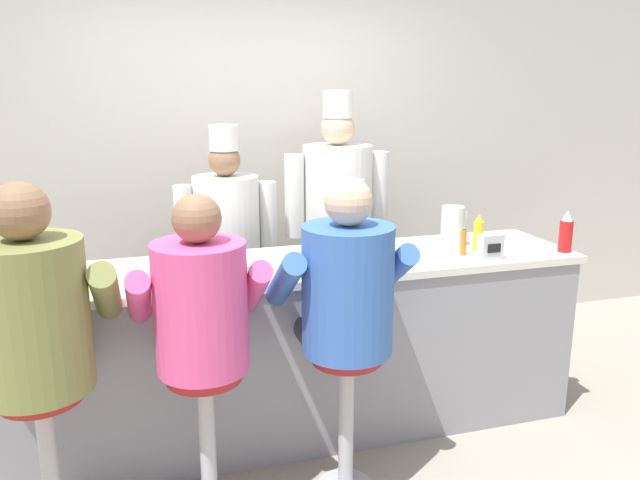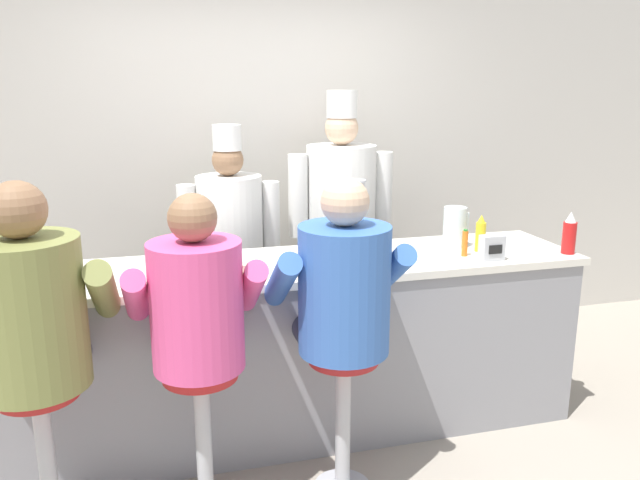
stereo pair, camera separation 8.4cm
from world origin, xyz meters
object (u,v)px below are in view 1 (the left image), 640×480
breakfast_plate (37,284)px  diner_seated_olive (35,324)px  napkin_dispenser_chrome (490,247)px  diner_seated_blue (345,297)px  ketchup_bottle_red (566,233)px  cup_stack_steel (355,214)px  coffee_mug_tan (250,273)px  cereal_bowl (216,275)px  water_pitcher_clear (453,226)px  diner_seated_pink (201,316)px  mustard_bottle_yellow (478,233)px  hot_sauce_bottle_orange (463,242)px  cook_in_whites_far (337,216)px  cook_in_whites_near (228,243)px

breakfast_plate → diner_seated_olive: size_ratio=0.16×
napkin_dispenser_chrome → diner_seated_blue: 1.00m
ketchup_bottle_red → cup_stack_steel: size_ratio=0.60×
ketchup_bottle_red → coffee_mug_tan: bearing=-178.8°
cereal_bowl → diner_seated_olive: size_ratio=0.11×
diner_seated_blue → napkin_dispenser_chrome: bearing=19.8°
water_pitcher_clear → breakfast_plate: water_pitcher_clear is taller
diner_seated_olive → diner_seated_pink: (0.64, -0.00, -0.04)m
napkin_dispenser_chrome → diner_seated_pink: bearing=-167.8°
mustard_bottle_yellow → breakfast_plate: mustard_bottle_yellow is taller
ketchup_bottle_red → diner_seated_pink: size_ratio=0.16×
hot_sauce_bottle_orange → napkin_dispenser_chrome: size_ratio=1.11×
mustard_bottle_yellow → cook_in_whites_far: (-0.54, 0.90, -0.05)m
cup_stack_steel → diner_seated_blue: bearing=-112.5°
cereal_bowl → coffee_mug_tan: coffee_mug_tan is taller
diner_seated_olive → diner_seated_blue: diner_seated_olive is taller
mustard_bottle_yellow → cook_in_whites_near: bearing=147.6°
mustard_bottle_yellow → diner_seated_blue: diner_seated_blue is taller
diner_seated_olive → ketchup_bottle_red: bearing=7.3°
cup_stack_steel → napkin_dispenser_chrome: cup_stack_steel is taller
napkin_dispenser_chrome → cook_in_whites_near: size_ratio=0.08×
hot_sauce_bottle_orange → napkin_dispenser_chrome: hot_sauce_bottle_orange is taller
breakfast_plate → napkin_dispenser_chrome: 2.28m
hot_sauce_bottle_orange → diner_seated_olive: (-2.12, -0.45, -0.07)m
breakfast_plate → cereal_bowl: 0.82m
ketchup_bottle_red → coffee_mug_tan: (-1.79, -0.04, -0.07)m
hot_sauce_bottle_orange → cook_in_whites_far: (-0.41, 0.97, -0.03)m
cook_in_whites_near → diner_seated_olive: bearing=-125.3°
mustard_bottle_yellow → hot_sauce_bottle_orange: 0.15m
hot_sauce_bottle_orange → water_pitcher_clear: water_pitcher_clear is taller
ketchup_bottle_red → mustard_bottle_yellow: (-0.45, 0.17, -0.01)m
coffee_mug_tan → cook_in_whites_far: bearing=54.2°
cereal_bowl → cook_in_whites_near: size_ratio=0.10×
hot_sauce_bottle_orange → napkin_dispenser_chrome: (0.10, -0.11, -0.00)m
coffee_mug_tan → napkin_dispenser_chrome: napkin_dispenser_chrome is taller
napkin_dispenser_chrome → diner_seated_olive: (-2.22, -0.34, -0.06)m
ketchup_bottle_red → diner_seated_olive: 2.72m
coffee_mug_tan → cook_in_whites_far: size_ratio=0.07×
cook_in_whites_near → cook_in_whites_far: 0.77m
ketchup_bottle_red → cereal_bowl: 1.95m
cup_stack_steel → cook_in_whites_far: bearing=80.6°
diner_seated_olive → cook_in_whites_near: size_ratio=0.94×
mustard_bottle_yellow → cook_in_whites_near: size_ratio=0.13×
mustard_bottle_yellow → coffee_mug_tan: (-1.34, -0.21, -0.05)m
hot_sauce_bottle_orange → diner_seated_pink: bearing=-163.0°
ketchup_bottle_red → hot_sauce_bottle_orange: 0.59m
breakfast_plate → coffee_mug_tan: (0.96, -0.19, 0.03)m
mustard_bottle_yellow → coffee_mug_tan: mustard_bottle_yellow is taller
diner_seated_pink → diner_seated_blue: size_ratio=0.97×
hot_sauce_bottle_orange → mustard_bottle_yellow: bearing=27.9°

